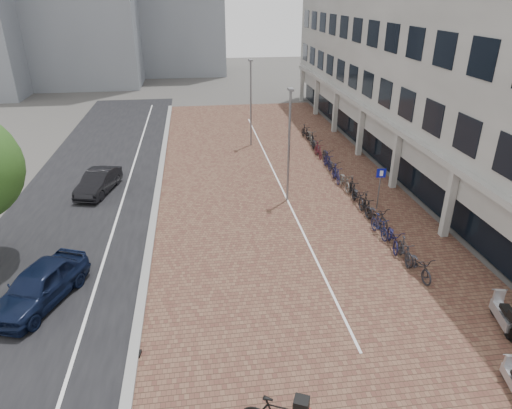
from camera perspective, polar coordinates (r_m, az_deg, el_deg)
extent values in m
plane|color=#474442|center=(17.43, 2.76, -12.31)|extent=(140.00, 140.00, 0.00)
cube|color=brown|center=(28.06, 2.38, 3.04)|extent=(14.50, 42.00, 0.04)
cube|color=black|center=(28.38, -20.07, 1.70)|extent=(8.00, 50.00, 0.03)
cube|color=gray|center=(27.75, -12.23, 2.33)|extent=(0.35, 42.00, 0.14)
cube|color=white|center=(28.00, -16.09, 2.00)|extent=(0.12, 44.00, 0.00)
cube|color=white|center=(28.09, 2.78, 3.11)|extent=(0.10, 30.00, 0.00)
cube|color=#ACACA6|center=(33.53, 21.44, 20.06)|extent=(8.00, 40.00, 13.00)
cube|color=black|center=(33.23, 14.37, 8.92)|extent=(0.15, 38.00, 3.20)
cube|color=#ACACA6|center=(32.73, 14.37, 11.86)|extent=(1.60, 38.00, 0.30)
cube|color=#ACACA6|center=(22.80, 23.22, 0.07)|extent=(0.35, 0.35, 3.40)
cube|color=#ACACA6|center=(27.68, 17.24, 5.32)|extent=(0.35, 0.35, 3.40)
cube|color=#ACACA6|center=(32.94, 13.06, 8.92)|extent=(0.35, 0.35, 3.40)
cube|color=#ACACA6|center=(38.41, 9.99, 11.48)|extent=(0.35, 0.35, 3.40)
cube|color=#ACACA6|center=(44.03, 7.67, 13.38)|extent=(0.35, 0.35, 3.40)
cube|color=#ACACA6|center=(49.73, 5.84, 14.83)|extent=(0.35, 0.35, 3.40)
imported|color=black|center=(18.83, -25.73, -9.21)|extent=(3.32, 4.74, 1.50)
imported|color=black|center=(27.70, -19.31, 2.71)|extent=(2.30, 4.17, 1.30)
cube|color=black|center=(12.51, 3.03, -23.70)|extent=(0.49, 0.48, 0.57)
cylinder|color=slate|center=(24.82, 15.27, 1.69)|extent=(0.07, 0.07, 2.13)
cube|color=#0B119A|center=(24.42, 15.56, 3.85)|extent=(0.49, 0.09, 0.48)
cylinder|color=slate|center=(24.30, 4.17, 7.15)|extent=(0.12, 0.12, 6.17)
cylinder|color=slate|center=(33.94, -0.67, 12.53)|extent=(0.12, 0.12, 6.26)
imported|color=black|center=(19.75, 19.85, -7.19)|extent=(0.86, 2.03, 1.04)
imported|color=#232328|center=(20.57, 18.27, -5.53)|extent=(0.72, 1.80, 1.05)
imported|color=#141335|center=(21.46, 16.96, -4.02)|extent=(1.05, 2.07, 1.04)
imported|color=#141838|center=(22.30, 15.35, -2.63)|extent=(0.62, 1.78, 1.05)
imported|color=black|center=(23.35, 14.98, -1.29)|extent=(1.10, 2.07, 1.04)
imported|color=black|center=(24.27, 13.80, -0.09)|extent=(0.69, 1.79, 1.05)
imported|color=black|center=(25.22, 12.79, 1.00)|extent=(0.76, 1.99, 1.04)
imported|color=black|center=(26.23, 12.10, 2.05)|extent=(0.74, 1.80, 1.05)
imported|color=#5F5D57|center=(27.20, 11.17, 2.98)|extent=(0.75, 1.99, 1.04)
imported|color=#17163C|center=(28.15, 10.10, 3.86)|extent=(0.58, 1.77, 1.05)
imported|color=black|center=(29.22, 9.69, 4.68)|extent=(0.73, 1.99, 1.04)
imported|color=#151437|center=(30.24, 9.05, 5.46)|extent=(0.50, 1.75, 1.05)
imported|color=black|center=(31.35, 8.89, 6.18)|extent=(0.83, 2.02, 1.04)
imported|color=#44121A|center=(32.32, 7.88, 6.84)|extent=(0.51, 1.75, 1.05)
imported|color=black|center=(33.41, 7.57, 7.46)|extent=(0.69, 1.97, 1.04)
imported|color=black|center=(34.48, 7.16, 8.06)|extent=(0.75, 1.80, 1.05)
imported|color=#64625C|center=(35.57, 6.89, 8.60)|extent=(0.88, 2.03, 1.04)
imported|color=black|center=(36.61, 6.25, 9.13)|extent=(0.65, 1.78, 1.05)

